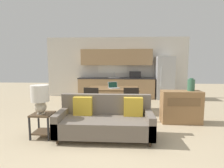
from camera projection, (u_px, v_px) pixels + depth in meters
ground_plane at (109, 139)px, 3.56m from camera, size 20.00×20.00×0.00m
wall_back at (116, 67)px, 7.99m from camera, size 6.40×0.07×2.70m
kitchen_counter at (117, 79)px, 7.75m from camera, size 3.33×0.65×2.15m
refrigerator at (164, 78)px, 7.53m from camera, size 0.73×0.73×1.82m
dining_table at (113, 90)px, 5.57m from camera, size 1.59×0.99×0.75m
couch at (105, 121)px, 3.65m from camera, size 1.95×0.80×0.86m
side_table at (43, 121)px, 3.64m from camera, size 0.42×0.42×0.50m
table_lamp at (40, 97)px, 3.55m from camera, size 0.36×0.36×0.59m
credenza at (181, 107)px, 4.50m from camera, size 0.99×0.42×0.83m
vase at (191, 85)px, 4.46m from camera, size 0.18×0.18×0.33m
dining_chair_near_right at (131, 102)px, 4.72m from camera, size 0.44×0.44×0.90m
dining_chair_near_left at (93, 102)px, 4.73m from camera, size 0.47×0.47×0.90m
laptop at (114, 87)px, 5.49m from camera, size 0.40×0.37×0.20m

